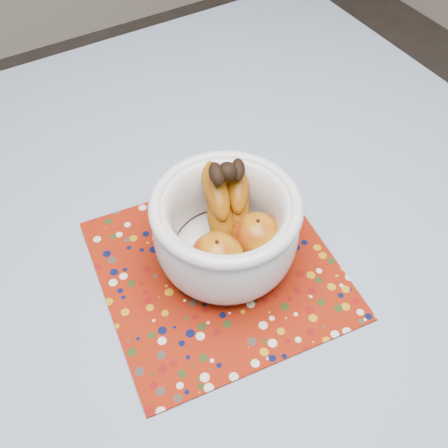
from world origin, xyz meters
name	(u,v)px	position (x,y,z in m)	size (l,w,h in m)	color
table	(207,294)	(0.00, 0.00, 0.67)	(1.20, 1.20, 0.75)	brown
tablecloth	(205,266)	(0.00, 0.00, 0.76)	(1.32, 1.32, 0.01)	slate
placemat	(218,269)	(0.01, -0.02, 0.76)	(0.34, 0.34, 0.00)	maroon
fruit_bowl	(228,222)	(0.04, 0.00, 0.84)	(0.22, 0.21, 0.15)	silver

